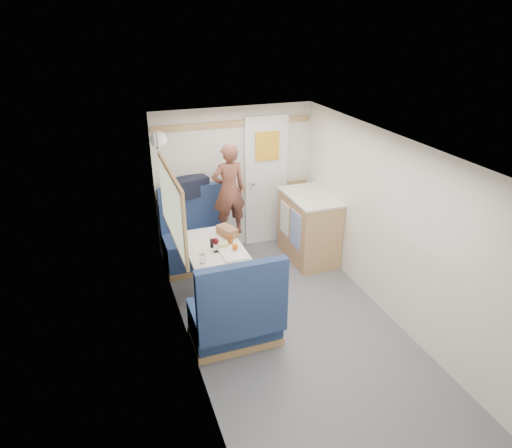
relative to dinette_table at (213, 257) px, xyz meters
name	(u,v)px	position (x,y,z in m)	size (l,w,h in m)	color
floor	(300,337)	(0.65, -1.00, -0.57)	(4.50, 4.50, 0.00)	#515156
ceiling	(309,152)	(0.65, -1.00, 1.43)	(4.50, 4.50, 0.00)	silver
wall_back	(235,180)	(0.65, 1.25, 0.43)	(2.20, 0.02, 2.00)	silver
wall_left	(191,274)	(-0.45, -1.00, 0.43)	(0.02, 4.50, 2.00)	silver
wall_right	(401,237)	(1.75, -1.00, 0.43)	(0.02, 4.50, 2.00)	silver
oak_trim_low	(235,191)	(0.65, 1.23, 0.28)	(2.15, 0.02, 0.08)	#A9774C
oak_trim_high	(234,124)	(0.65, 1.23, 1.21)	(2.15, 0.02, 0.08)	#A9774C
side_window	(171,206)	(-0.43, 0.00, 0.68)	(0.04, 1.30, 0.72)	#9BA188
rear_door	(266,179)	(1.10, 1.22, 0.41)	(0.62, 0.12, 1.86)	white
dinette_table	(213,257)	(0.00, 0.00, 0.00)	(0.62, 0.92, 0.72)	white
bench_far	(198,244)	(0.00, 0.86, -0.27)	(0.90, 0.59, 1.05)	navy
bench_near	(236,319)	(0.00, -0.86, -0.27)	(0.90, 0.59, 1.05)	navy
ledge	(191,197)	(0.00, 1.12, 0.31)	(0.90, 0.14, 0.04)	#A9774C
dome_light	(158,140)	(-0.39, 0.85, 1.18)	(0.20, 0.20, 0.20)	white
galley_counter	(309,227)	(1.47, 0.55, -0.10)	(0.57, 0.92, 0.92)	#A9774C
person	(229,190)	(0.42, 0.75, 0.49)	(0.44, 0.29, 1.21)	brown
duffel_bag	(188,187)	(-0.03, 1.12, 0.46)	(0.51, 0.25, 0.25)	black
tray	(233,254)	(0.14, -0.29, 0.16)	(0.25, 0.33, 0.02)	white
orange_fruit	(235,247)	(0.19, -0.22, 0.21)	(0.07, 0.07, 0.07)	#EC5E0A
cheese_block	(223,245)	(0.09, -0.11, 0.19)	(0.11, 0.07, 0.04)	#EBD488
wine_glass	(215,242)	(-0.01, -0.18, 0.28)	(0.08, 0.08, 0.17)	white
tumbler_left	(203,259)	(-0.21, -0.37, 0.21)	(0.06, 0.06, 0.10)	white
beer_glass	(230,240)	(0.19, -0.04, 0.20)	(0.06, 0.06, 0.10)	brown
pepper_grinder	(212,243)	(-0.03, -0.06, 0.21)	(0.04, 0.04, 0.10)	black
salt_grinder	(218,241)	(0.05, -0.02, 0.20)	(0.04, 0.04, 0.09)	silver
bread_loaf	(227,231)	(0.22, 0.17, 0.21)	(0.14, 0.26, 0.11)	brown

